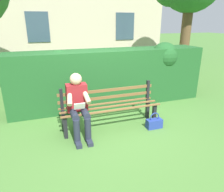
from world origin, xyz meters
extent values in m
plane|color=#477533|center=(0.00, 0.00, 0.00)|extent=(60.00, 60.00, 0.00)
cube|color=black|center=(-0.93, 0.15, 0.22)|extent=(0.07, 0.07, 0.45)
cube|color=black|center=(0.93, 0.15, 0.22)|extent=(0.07, 0.07, 0.45)
cube|color=black|center=(-0.93, -0.15, 0.22)|extent=(0.07, 0.07, 0.45)
cube|color=black|center=(0.93, -0.15, 0.22)|extent=(0.07, 0.07, 0.45)
cube|color=brown|center=(0.00, -0.20, 0.46)|extent=(2.03, 0.06, 0.02)
cube|color=brown|center=(0.00, 0.00, 0.46)|extent=(2.03, 0.06, 0.02)
cube|color=brown|center=(0.00, 0.20, 0.46)|extent=(2.03, 0.06, 0.02)
cube|color=black|center=(-0.93, -0.19, 0.67)|extent=(0.06, 0.06, 0.40)
cube|color=black|center=(0.93, -0.19, 0.67)|extent=(0.06, 0.06, 0.40)
cube|color=brown|center=(0.00, -0.19, 0.59)|extent=(2.03, 0.02, 0.06)
cube|color=brown|center=(0.00, -0.19, 0.75)|extent=(2.03, 0.02, 0.06)
cube|color=maroon|center=(0.66, -0.02, 0.73)|extent=(0.38, 0.22, 0.52)
sphere|color=#D8AD8C|center=(0.66, 0.00, 1.09)|extent=(0.22, 0.22, 0.22)
cylinder|color=#232838|center=(0.56, 0.19, 0.49)|extent=(0.13, 0.42, 0.13)
cylinder|color=#232838|center=(0.76, 0.19, 0.49)|extent=(0.13, 0.42, 0.13)
cylinder|color=#232838|center=(0.56, 0.40, 0.23)|extent=(0.12, 0.12, 0.47)
cylinder|color=#232838|center=(0.76, 0.40, 0.23)|extent=(0.12, 0.12, 0.47)
cube|color=#232838|center=(0.56, 0.48, 0.04)|extent=(0.10, 0.24, 0.07)
cube|color=#232838|center=(0.76, 0.48, 0.04)|extent=(0.10, 0.24, 0.07)
cylinder|color=#D8AD8C|center=(0.51, 0.12, 0.79)|extent=(0.14, 0.32, 0.26)
cylinder|color=#D8AD8C|center=(0.81, 0.12, 0.79)|extent=(0.14, 0.32, 0.26)
cube|color=white|center=(0.66, 0.24, 0.65)|extent=(0.20, 0.07, 0.13)
cube|color=#1E5123|center=(-0.42, -1.28, 0.71)|extent=(4.96, 0.80, 1.42)
sphere|color=#1E5123|center=(-1.91, -1.16, 1.20)|extent=(0.72, 0.72, 0.72)
sphere|color=#1E5123|center=(0.82, -1.36, 1.13)|extent=(0.64, 0.64, 0.64)
cube|color=#334756|center=(-2.68, -5.82, 1.85)|extent=(0.90, 0.04, 1.20)
cube|color=#334756|center=(1.18, -5.82, 1.85)|extent=(0.90, 0.04, 1.20)
cube|color=navy|center=(-0.84, 0.33, 0.10)|extent=(0.33, 0.15, 0.19)
torus|color=navy|center=(-0.84, 0.33, 0.24)|extent=(0.20, 0.02, 0.20)
cylinder|color=brown|center=(-3.80, -2.83, 1.40)|extent=(0.35, 0.35, 2.80)
camera|label=1|loc=(1.24, 3.70, 2.08)|focal=33.61mm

